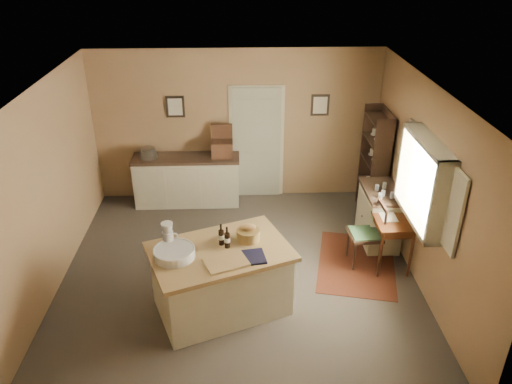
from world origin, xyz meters
TOP-DOWN VIEW (x-y plane):
  - ground at (0.00, 0.00)m, footprint 5.00×5.00m
  - wall_back at (0.00, 2.50)m, footprint 5.00×0.10m
  - wall_front at (0.00, -2.50)m, footprint 5.00×0.10m
  - wall_left at (-2.50, 0.00)m, footprint 0.10×5.00m
  - wall_right at (2.50, 0.00)m, footprint 0.10×5.00m
  - ceiling at (0.00, 0.00)m, footprint 5.00×5.00m
  - door at (0.35, 2.47)m, footprint 0.97×0.06m
  - framed_prints at (0.20, 2.48)m, footprint 2.82×0.02m
  - window at (2.42, -0.20)m, footprint 0.25×1.99m
  - work_island at (-0.23, -0.71)m, footprint 1.97×1.64m
  - sideboard at (-0.89, 2.20)m, footprint 1.87×0.53m
  - rug at (1.75, 0.20)m, footprint 1.42×1.80m
  - writing_desk at (2.20, 0.26)m, footprint 0.51×0.84m
  - desk_chair at (1.84, 0.23)m, footprint 0.47×0.47m
  - right_cabinet at (2.20, 0.82)m, footprint 0.53×0.94m
  - shelving_unit at (2.35, 1.76)m, footprint 0.31×0.83m

SIDE VIEW (x-z plane):
  - ground at x=0.00m, z-range 0.00..0.00m
  - rug at x=1.75m, z-range 0.00..0.01m
  - right_cabinet at x=2.20m, z-range -0.04..0.95m
  - sideboard at x=-0.89m, z-range -0.11..1.07m
  - work_island at x=-0.23m, z-range -0.12..1.08m
  - desk_chair at x=1.84m, z-range 0.00..0.97m
  - writing_desk at x=2.20m, z-range 0.26..1.07m
  - shelving_unit at x=2.35m, z-range 0.00..1.84m
  - door at x=0.35m, z-range 0.00..2.11m
  - wall_back at x=0.00m, z-range 0.00..2.70m
  - wall_front at x=0.00m, z-range 0.00..2.70m
  - wall_left at x=-2.50m, z-range 0.00..2.70m
  - wall_right at x=2.50m, z-range 0.00..2.70m
  - window at x=2.42m, z-range 0.99..2.11m
  - framed_prints at x=0.20m, z-range 1.53..1.91m
  - ceiling at x=0.00m, z-range 2.70..2.70m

